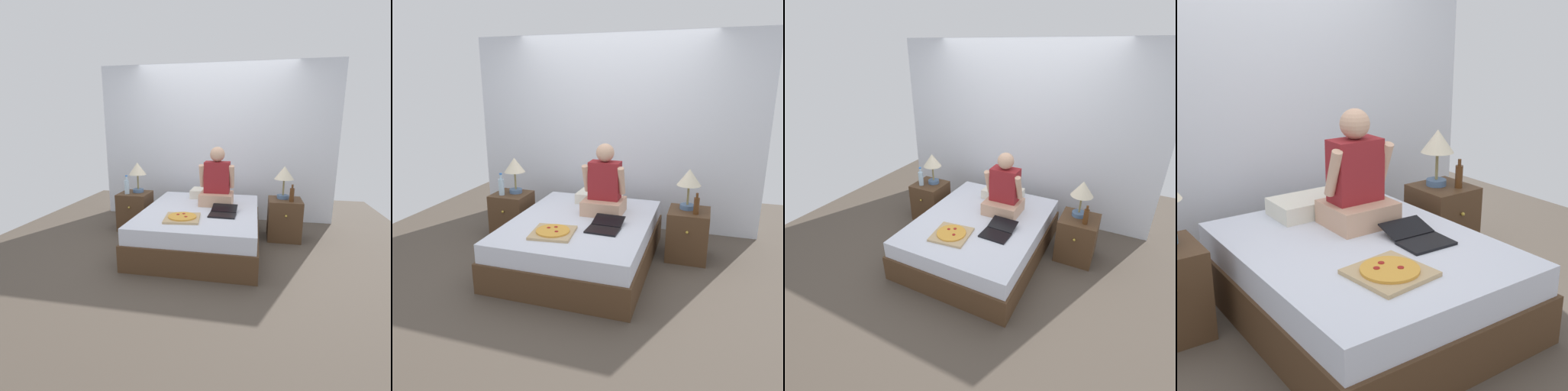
{
  "view_description": "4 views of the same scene",
  "coord_description": "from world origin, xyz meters",
  "views": [
    {
      "loc": [
        0.66,
        -3.74,
        1.56
      ],
      "look_at": [
        -0.08,
        0.04,
        0.66
      ],
      "focal_mm": 28.0,
      "sensor_mm": 36.0,
      "label": 1
    },
    {
      "loc": [
        1.24,
        -3.64,
        1.89
      ],
      "look_at": [
        0.1,
        -0.1,
        0.8
      ],
      "focal_mm": 35.0,
      "sensor_mm": 36.0,
      "label": 2
    },
    {
      "loc": [
        1.46,
        -2.87,
        2.42
      ],
      "look_at": [
        -0.01,
        0.0,
        0.81
      ],
      "focal_mm": 28.0,
      "sensor_mm": 36.0,
      "label": 3
    },
    {
      "loc": [
        -1.76,
        -2.59,
        1.78
      ],
      "look_at": [
        0.03,
        -0.07,
        0.81
      ],
      "focal_mm": 50.0,
      "sensor_mm": 36.0,
      "label": 4
    }
  ],
  "objects": [
    {
      "name": "person_seated",
      "position": [
        0.17,
        0.3,
        0.78
      ],
      "size": [
        0.47,
        0.4,
        0.78
      ],
      "color": "tan",
      "rests_on": "bed"
    },
    {
      "name": "nightstand_left",
      "position": [
        -1.09,
        0.46,
        0.28
      ],
      "size": [
        0.44,
        0.47,
        0.56
      ],
      "color": "#4C331E",
      "rests_on": "ground"
    },
    {
      "name": "wall_back",
      "position": [
        0.0,
        1.32,
        1.25
      ],
      "size": [
        3.82,
        0.12,
        2.5
      ],
      "primitive_type": "cube",
      "color": "silver",
      "rests_on": "ground"
    },
    {
      "name": "lamp_on_left_nightstand",
      "position": [
        -1.05,
        0.51,
        0.89
      ],
      "size": [
        0.26,
        0.26,
        0.45
      ],
      "color": "#4C6B93",
      "rests_on": "nightstand_left"
    },
    {
      "name": "pillow",
      "position": [
        0.0,
        0.68,
        0.55
      ],
      "size": [
        0.52,
        0.34,
        0.12
      ],
      "primitive_type": "cube",
      "color": "silver",
      "rests_on": "bed"
    },
    {
      "name": "pizza_box",
      "position": [
        -0.14,
        -0.47,
        0.51
      ],
      "size": [
        0.44,
        0.44,
        0.04
      ],
      "color": "tan",
      "rests_on": "bed"
    },
    {
      "name": "lamp_on_right_nightstand",
      "position": [
        1.06,
        0.51,
        0.89
      ],
      "size": [
        0.26,
        0.26,
        0.45
      ],
      "color": "#4C6B93",
      "rests_on": "nightstand_right"
    },
    {
      "name": "ground_plane",
      "position": [
        0.0,
        0.0,
        0.0
      ],
      "size": [
        5.82,
        5.82,
        0.0
      ],
      "primitive_type": "plane",
      "color": "#4C4238"
    },
    {
      "name": "bed",
      "position": [
        0.0,
        0.0,
        0.24
      ],
      "size": [
        1.48,
        1.91,
        0.49
      ],
      "color": "#4C331E",
      "rests_on": "ground"
    },
    {
      "name": "water_bottle",
      "position": [
        -1.17,
        0.37,
        0.67
      ],
      "size": [
        0.07,
        0.07,
        0.28
      ],
      "color": "silver",
      "rests_on": "nightstand_left"
    },
    {
      "name": "nightstand_right",
      "position": [
        1.09,
        0.46,
        0.28
      ],
      "size": [
        0.44,
        0.47,
        0.56
      ],
      "color": "#4C331E",
      "rests_on": "ground"
    },
    {
      "name": "beer_bottle",
      "position": [
        1.16,
        0.36,
        0.66
      ],
      "size": [
        0.06,
        0.06,
        0.23
      ],
      "color": "#512D14",
      "rests_on": "nightstand_right"
    },
    {
      "name": "laptop",
      "position": [
        0.31,
        -0.19,
        0.51
      ],
      "size": [
        0.33,
        0.43,
        0.07
      ],
      "color": "black",
      "rests_on": "bed"
    }
  ]
}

